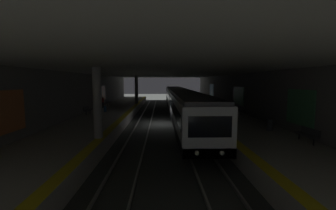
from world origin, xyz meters
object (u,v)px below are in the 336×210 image
object	(u,v)px
bench_right_near	(87,109)
trash_bin	(270,125)
suitcase_rolling	(105,109)
bench_left_near	(308,134)
bench_right_far	(108,102)
person_waiting_near	(226,113)
person_walking_mid	(103,102)
pillar_near	(97,103)
metro_train	(180,102)
pillar_far	(136,90)
bench_left_mid	(240,109)
bench_right_mid	(103,103)
backpack_on_floor	(224,108)

from	to	relation	value
bench_right_near	trash_bin	bearing A→B (deg)	-118.86
suitcase_rolling	bench_right_near	bearing A→B (deg)	140.35
bench_left_near	bench_right_far	size ratio (longest dim) A/B	1.00
person_waiting_near	person_walking_mid	distance (m)	18.03
pillar_near	metro_train	xyz separation A→B (m)	(14.68, -6.55, -1.30)
suitcase_rolling	pillar_far	bearing A→B (deg)	-14.53
bench_left_mid	bench_right_near	world-z (taller)	same
bench_right_far	suitcase_rolling	distance (m)	7.99
pillar_near	bench_right_near	distance (m)	11.68
bench_right_near	bench_left_near	bearing A→B (deg)	-125.64
pillar_far	bench_left_mid	size ratio (longest dim) A/B	2.68
metro_train	bench_right_mid	distance (m)	11.16
bench_right_near	bench_right_far	distance (m)	9.68
bench_right_far	suitcase_rolling	bearing A→B (deg)	-169.00
pillar_far	bench_left_mid	distance (m)	18.08
bench_right_far	backpack_on_floor	bearing A→B (deg)	-110.91
bench_right_mid	bench_right_far	distance (m)	2.76
metro_train	backpack_on_floor	world-z (taller)	metro_train
bench_right_mid	backpack_on_floor	bearing A→B (deg)	-102.02
trash_bin	bench_left_mid	bearing A→B (deg)	-4.91
metro_train	bench_right_far	xyz separation A→B (m)	(5.77, 10.73, -0.45)
pillar_near	bench_right_mid	size ratio (longest dim) A/B	2.68
metro_train	suitcase_rolling	distance (m)	9.46
suitcase_rolling	person_walking_mid	bearing A→B (deg)	17.60
bench_left_near	person_walking_mid	distance (m)	24.87
bench_left_near	metro_train	bearing A→B (deg)	21.41
bench_left_mid	suitcase_rolling	xyz separation A→B (m)	(2.29, 15.54, -0.17)
metro_train	trash_bin	world-z (taller)	metro_train
suitcase_rolling	backpack_on_floor	world-z (taller)	suitcase_rolling
person_waiting_near	suitcase_rolling	bearing A→B (deg)	59.46
bench_left_mid	backpack_on_floor	size ratio (longest dim) A/B	4.25
pillar_near	pillar_far	distance (m)	22.87
bench_right_mid	bench_left_near	bearing A→B (deg)	-138.30
pillar_near	trash_bin	size ratio (longest dim) A/B	5.35
bench_left_mid	backpack_on_floor	xyz separation A→B (m)	(3.89, 0.72, -0.32)
metro_train	bench_left_mid	xyz separation A→B (m)	(-4.37, -6.33, -0.45)
backpack_on_floor	trash_bin	world-z (taller)	trash_bin
pillar_far	person_walking_mid	world-z (taller)	pillar_far
bench_right_mid	person_walking_mid	xyz separation A→B (m)	(-0.89, -0.20, 0.33)
bench_left_mid	person_walking_mid	xyz separation A→B (m)	(6.47, 16.87, 0.33)
pillar_far	bench_right_far	xyz separation A→B (m)	(-2.42, 4.18, -1.75)
person_waiting_near	trash_bin	distance (m)	4.18
person_walking_mid	trash_bin	distance (m)	22.05
metro_train	suitcase_rolling	size ratio (longest dim) A/B	35.91
bench_left_near	trash_bin	xyz separation A→B (m)	(3.24, 0.73, -0.10)
suitcase_rolling	backpack_on_floor	distance (m)	14.91
bench_right_far	person_waiting_near	distance (m)	20.71
person_walking_mid	bench_left_near	bearing A→B (deg)	-137.27
bench_left_mid	pillar_far	bearing A→B (deg)	45.74
bench_left_near	trash_bin	distance (m)	3.32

